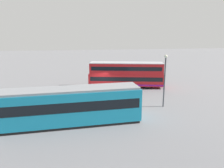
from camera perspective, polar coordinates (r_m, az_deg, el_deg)
The scene contains 8 objects.
ground_plane at distance 31.97m, azimuth -2.86°, elevation -1.81°, with size 160.00×160.00×0.00m, color gray.
double_decker_bus at distance 33.86m, azimuth 3.74°, elevation 2.52°, with size 11.86×5.04×3.91m.
tram_yellow at distance 20.38m, azimuth -10.54°, elevation -5.63°, with size 12.84×3.36×3.48m.
pedestrian_near_railing at distance 27.90m, azimuth -11.68°, elevation -2.37°, with size 0.34×0.36×1.62m.
pedestrian_crossing at distance 22.98m, azimuth -1.34°, elevation -5.34°, with size 0.36×0.34×1.71m.
pedestrian_railing at distance 26.01m, azimuth -10.98°, elevation -3.94°, with size 6.27×0.73×1.08m.
info_sign at distance 25.70m, azimuth -22.88°, elevation -3.11°, with size 1.10×0.28×2.22m.
street_lamp at distance 25.00m, azimuth 13.78°, elevation 1.94°, with size 0.36×0.36×6.02m.
Camera 1 is at (3.56, 30.66, 8.35)m, focal length 34.59 mm.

